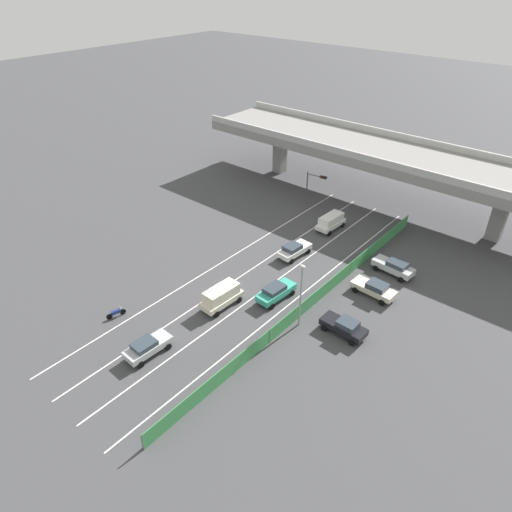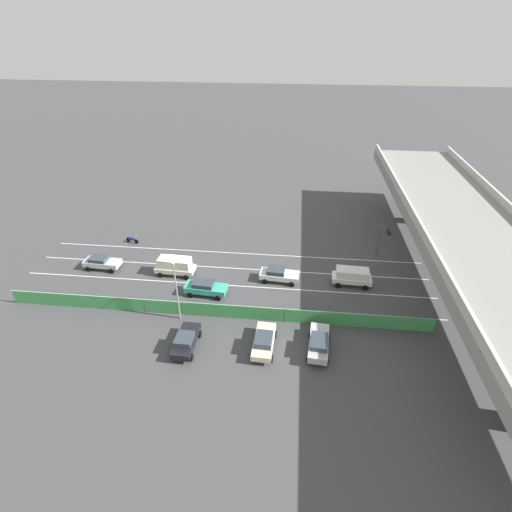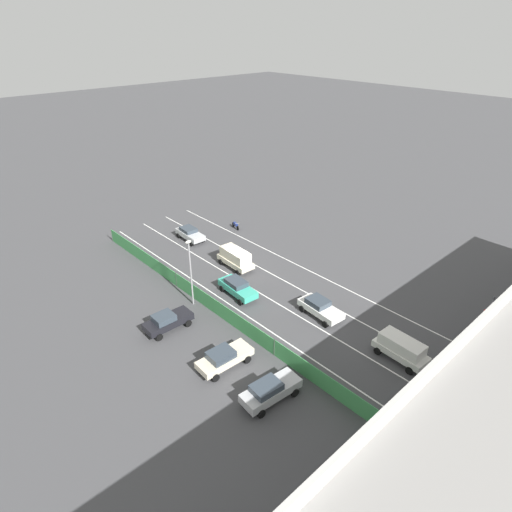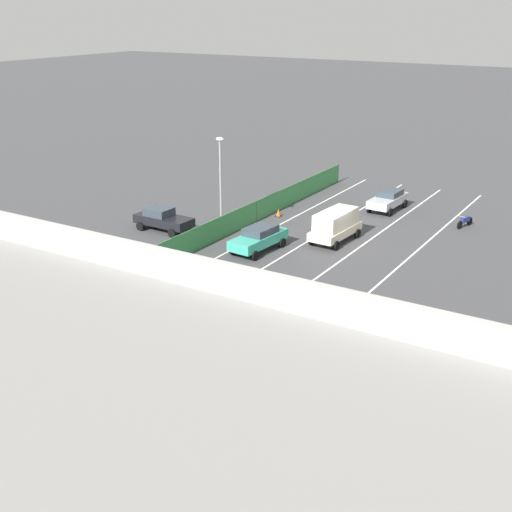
{
  "view_description": "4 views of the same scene",
  "coord_description": "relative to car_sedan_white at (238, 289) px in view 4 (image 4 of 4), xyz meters",
  "views": [
    {
      "loc": [
        26.41,
        -26.3,
        29.55
      ],
      "look_at": [
        -1.81,
        7.14,
        1.34
      ],
      "focal_mm": 32.46,
      "sensor_mm": 36.0,
      "label": 1
    },
    {
      "loc": [
        36.78,
        12.85,
        26.13
      ],
      "look_at": [
        -2.14,
        8.74,
        1.69
      ],
      "focal_mm": 27.19,
      "sensor_mm": 36.0,
      "label": 2
    },
    {
      "loc": [
        26.93,
        31.81,
        24.23
      ],
      "look_at": [
        -0.63,
        1.92,
        2.12
      ],
      "focal_mm": 30.41,
      "sensor_mm": 36.0,
      "label": 3
    },
    {
      "loc": [
        -18.26,
        39.73,
        15.27
      ],
      "look_at": [
        -0.0,
        10.08,
        2.33
      ],
      "focal_mm": 47.48,
      "sensor_mm": 36.0,
      "label": 4
    }
  ],
  "objects": [
    {
      "name": "parked_wagon_silver",
      "position": [
        10.59,
        4.21,
        0.05
      ],
      "size": [
        4.74,
        2.26,
        1.68
      ],
      "color": "#B2B5B7",
      "rests_on": "ground"
    },
    {
      "name": "car_taxi_teal",
      "position": [
        3.42,
        -7.79,
        0.03
      ],
      "size": [
        2.21,
        4.67,
        1.64
      ],
      "color": "teal",
      "rests_on": "ground"
    },
    {
      "name": "traffic_light",
      "position": [
        -5.68,
        12.15,
        2.66
      ],
      "size": [
        2.88,
        0.69,
        4.99
      ],
      "color": "#47474C",
      "rests_on": "ground"
    },
    {
      "name": "lane_line_mid_left",
      "position": [
        -1.99,
        -6.12,
        -0.88
      ],
      "size": [
        0.14,
        46.97,
        0.01
      ],
      "primitive_type": "cube",
      "color": "silver",
      "rests_on": "ground"
    },
    {
      "name": "street_lamp",
      "position": [
        7.59,
        -9.52,
        3.31
      ],
      "size": [
        0.6,
        0.36,
        6.88
      ],
      "color": "gray",
      "rests_on": "ground"
    },
    {
      "name": "lane_line_mid_right",
      "position": [
        1.54,
        -6.12,
        -0.88
      ],
      "size": [
        0.14,
        46.97,
        0.01
      ],
      "primitive_type": "cube",
      "color": "silver",
      "rests_on": "ground"
    },
    {
      "name": "parked_sedan_cream",
      "position": [
        10.84,
        -0.75,
        0.0
      ],
      "size": [
        4.68,
        2.16,
        1.62
      ],
      "color": "beige",
      "rests_on": "ground"
    },
    {
      "name": "car_sedan_white",
      "position": [
        0.0,
        0.0,
        0.0
      ],
      "size": [
        2.34,
        4.57,
        1.6
      ],
      "color": "white",
      "rests_on": "ground"
    },
    {
      "name": "ground_plane",
      "position": [
        -0.23,
        -11.6,
        -0.89
      ],
      "size": [
        300.0,
        300.0,
        0.0
      ],
      "primitive_type": "plane",
      "color": "#424244"
    },
    {
      "name": "motorcycle",
      "position": [
        -6.75,
        -20.07,
        -0.43
      ],
      "size": [
        0.76,
        1.9,
        0.93
      ],
      "color": "black",
      "rests_on": "ground"
    },
    {
      "name": "car_van_white",
      "position": [
        -0.18,
        8.26,
        0.26
      ],
      "size": [
        2.18,
        4.46,
        2.0
      ],
      "color": "silver",
      "rests_on": "ground"
    },
    {
      "name": "car_sedan_silver",
      "position": [
        -0.32,
        -21.3,
        -0.01
      ],
      "size": [
        2.1,
        4.4,
        1.55
      ],
      "color": "#B7BABC",
      "rests_on": "ground"
    },
    {
      "name": "traffic_cone",
      "position": [
        6.2,
        -15.24,
        -0.6
      ],
      "size": [
        0.47,
        0.47,
        0.62
      ],
      "color": "orange",
      "rests_on": "ground"
    },
    {
      "name": "parked_sedan_dark",
      "position": [
        11.53,
        -7.84,
        0.01
      ],
      "size": [
        4.39,
        2.05,
        1.65
      ],
      "color": "black",
      "rests_on": "ground"
    },
    {
      "name": "car_van_cream",
      "position": [
        -0.05,
        -12.16,
        0.34
      ],
      "size": [
        2.25,
        4.67,
        2.17
      ],
      "color": "beige",
      "rests_on": "ground"
    },
    {
      "name": "green_fence",
      "position": [
        6.99,
        -6.12,
        -0.09
      ],
      "size": [
        0.1,
        43.07,
        1.6
      ],
      "color": "#3D8E4C",
      "rests_on": "ground"
    },
    {
      "name": "lane_line_left_edge",
      "position": [
        -5.51,
        -6.12,
        -0.88
      ],
      "size": [
        0.14,
        46.97,
        0.01
      ],
      "primitive_type": "cube",
      "color": "silver",
      "rests_on": "ground"
    },
    {
      "name": "lane_line_right_edge",
      "position": [
        5.06,
        -6.12,
        -0.88
      ],
      "size": [
        0.14,
        46.97,
        0.01
      ],
      "primitive_type": "cube",
      "color": "silver",
      "rests_on": "ground"
    }
  ]
}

